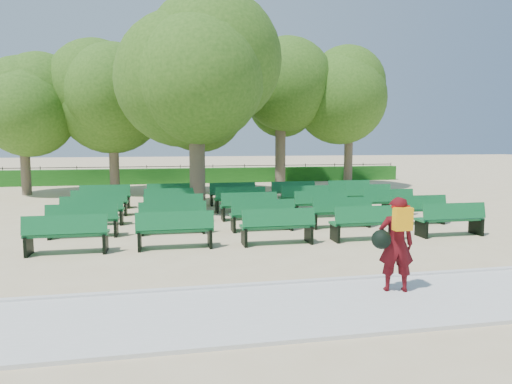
# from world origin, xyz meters

# --- Properties ---
(ground) EXTENTS (120.00, 120.00, 0.00)m
(ground) POSITION_xyz_m (0.00, 0.00, 0.00)
(ground) COLOR #CCB487
(paving) EXTENTS (30.00, 2.20, 0.06)m
(paving) POSITION_xyz_m (0.00, -7.40, 0.03)
(paving) COLOR silver
(paving) RESTS_ON ground
(curb) EXTENTS (30.00, 0.12, 0.10)m
(curb) POSITION_xyz_m (0.00, -6.25, 0.05)
(curb) COLOR silver
(curb) RESTS_ON ground
(hedge) EXTENTS (26.00, 0.70, 0.90)m
(hedge) POSITION_xyz_m (0.00, 14.00, 0.45)
(hedge) COLOR #1B5D18
(hedge) RESTS_ON ground
(fence) EXTENTS (26.00, 0.10, 1.02)m
(fence) POSITION_xyz_m (0.00, 14.40, 0.00)
(fence) COLOR black
(fence) RESTS_ON ground
(tree_line) EXTENTS (21.80, 6.80, 7.04)m
(tree_line) POSITION_xyz_m (0.00, 10.00, 0.00)
(tree_line) COLOR #36611A
(tree_line) RESTS_ON ground
(bench_array) EXTENTS (1.85, 0.63, 1.15)m
(bench_array) POSITION_xyz_m (0.72, 0.62, 0.09)
(bench_array) COLOR #10602D
(bench_array) RESTS_ON ground
(tree_among) EXTENTS (4.88, 4.88, 6.92)m
(tree_among) POSITION_xyz_m (-0.81, 2.46, 4.70)
(tree_among) COLOR brown
(tree_among) RESTS_ON ground
(person) EXTENTS (0.79, 0.52, 1.60)m
(person) POSITION_xyz_m (1.79, -7.00, 0.89)
(person) COLOR #480A0F
(person) RESTS_ON ground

